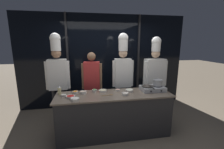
# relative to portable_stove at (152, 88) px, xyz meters

# --- Properties ---
(ground_plane) EXTENTS (24.00, 24.00, 0.00)m
(ground_plane) POSITION_rel_portable_stove_xyz_m (-0.86, -0.07, -0.94)
(ground_plane) COLOR #7F705B
(window_wall_back) EXTENTS (4.89, 0.09, 2.70)m
(window_wall_back) POSITION_rel_portable_stove_xyz_m (-0.86, 1.50, 0.41)
(window_wall_back) COLOR black
(window_wall_back) RESTS_ON ground_plane
(demo_counter) EXTENTS (2.32, 0.68, 0.89)m
(demo_counter) POSITION_rel_portable_stove_xyz_m (-0.86, -0.07, -0.49)
(demo_counter) COLOR #2D2D30
(demo_counter) RESTS_ON ground_plane
(portable_stove) EXTENTS (0.50, 0.36, 0.10)m
(portable_stove) POSITION_rel_portable_stove_xyz_m (0.00, 0.00, 0.00)
(portable_stove) COLOR #B2B5BA
(portable_stove) RESTS_ON demo_counter
(frying_pan) EXTENTS (0.26, 0.44, 0.05)m
(frying_pan) POSITION_rel_portable_stove_xyz_m (-0.11, -0.00, 0.08)
(frying_pan) COLOR #38332D
(frying_pan) RESTS_ON portable_stove
(stock_pot) EXTENTS (0.22, 0.19, 0.13)m
(stock_pot) POSITION_rel_portable_stove_xyz_m (0.11, 0.00, 0.12)
(stock_pot) COLOR #93969B
(stock_pot) RESTS_ON portable_stove
(squeeze_bottle_oil) EXTENTS (0.07, 0.07, 0.17)m
(squeeze_bottle_oil) POSITION_rel_portable_stove_xyz_m (-1.94, 0.11, 0.03)
(squeeze_bottle_oil) COLOR beige
(squeeze_bottle_oil) RESTS_ON demo_counter
(prep_bowl_shrimp) EXTENTS (0.10, 0.10, 0.04)m
(prep_bowl_shrimp) POSITION_rel_portable_stove_xyz_m (-0.74, 0.11, -0.03)
(prep_bowl_shrimp) COLOR silver
(prep_bowl_shrimp) RESTS_ON demo_counter
(prep_bowl_garlic) EXTENTS (0.10, 0.10, 0.04)m
(prep_bowl_garlic) POSITION_rel_portable_stove_xyz_m (-1.84, -0.04, -0.03)
(prep_bowl_garlic) COLOR silver
(prep_bowl_garlic) RESTS_ON demo_counter
(prep_bowl_bell_pepper) EXTENTS (0.17, 0.17, 0.04)m
(prep_bowl_bell_pepper) POSITION_rel_portable_stove_xyz_m (-1.71, -0.12, -0.03)
(prep_bowl_bell_pepper) COLOR silver
(prep_bowl_bell_pepper) RESTS_ON demo_counter
(prep_bowl_chicken) EXTENTS (0.14, 0.14, 0.05)m
(prep_bowl_chicken) POSITION_rel_portable_stove_xyz_m (-1.47, 0.05, -0.02)
(prep_bowl_chicken) COLOR silver
(prep_bowl_chicken) RESTS_ON demo_counter
(prep_bowl_noodles) EXTENTS (0.16, 0.16, 0.04)m
(prep_bowl_noodles) POSITION_rel_portable_stove_xyz_m (-1.06, 0.12, -0.03)
(prep_bowl_noodles) COLOR silver
(prep_bowl_noodles) RESTS_ON demo_counter
(prep_bowl_rice) EXTENTS (0.16, 0.16, 0.05)m
(prep_bowl_rice) POSITION_rel_portable_stove_xyz_m (-1.62, -0.30, -0.02)
(prep_bowl_rice) COLOR silver
(prep_bowl_rice) RESTS_ON demo_counter
(prep_bowl_carrots) EXTENTS (0.12, 0.12, 0.05)m
(prep_bowl_carrots) POSITION_rel_portable_stove_xyz_m (-1.63, 0.09, -0.02)
(prep_bowl_carrots) COLOR silver
(prep_bowl_carrots) RESTS_ON demo_counter
(prep_bowl_bean_sprouts) EXTENTS (0.16, 0.16, 0.05)m
(prep_bowl_bean_sprouts) POSITION_rel_portable_stove_xyz_m (-0.52, 0.00, -0.02)
(prep_bowl_bean_sprouts) COLOR silver
(prep_bowl_bean_sprouts) RESTS_ON demo_counter
(prep_bowl_scallions) EXTENTS (0.09, 0.09, 0.05)m
(prep_bowl_scallions) POSITION_rel_portable_stove_xyz_m (-1.24, 0.14, -0.02)
(prep_bowl_scallions) COLOR silver
(prep_bowl_scallions) RESTS_ON demo_counter
(prep_bowl_onion) EXTENTS (0.13, 0.13, 0.05)m
(prep_bowl_onion) POSITION_rel_portable_stove_xyz_m (-0.65, -0.17, -0.02)
(prep_bowl_onion) COLOR silver
(prep_bowl_onion) RESTS_ON demo_counter
(serving_spoon_slotted) EXTENTS (0.25, 0.08, 0.02)m
(serving_spoon_slotted) POSITION_rel_portable_stove_xyz_m (-0.96, -0.13, -0.04)
(serving_spoon_slotted) COLOR olive
(serving_spoon_slotted) RESTS_ON demo_counter
(chef_head) EXTENTS (0.53, 0.23, 2.11)m
(chef_head) POSITION_rel_portable_stove_xyz_m (-2.03, 0.57, 0.33)
(chef_head) COLOR #232326
(chef_head) RESTS_ON ground_plane
(person_guest) EXTENTS (0.47, 0.24, 1.69)m
(person_guest) POSITION_rel_portable_stove_xyz_m (-1.27, 0.55, 0.11)
(person_guest) COLOR #232326
(person_guest) RESTS_ON ground_plane
(chef_sous) EXTENTS (0.51, 0.23, 2.12)m
(chef_sous) POSITION_rel_portable_stove_xyz_m (-0.53, 0.55, 0.34)
(chef_sous) COLOR #2D3856
(chef_sous) RESTS_ON ground_plane
(chef_line) EXTENTS (0.63, 0.28, 2.04)m
(chef_line) POSITION_rel_portable_stove_xyz_m (0.27, 0.49, 0.24)
(chef_line) COLOR #4C4C51
(chef_line) RESTS_ON ground_plane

